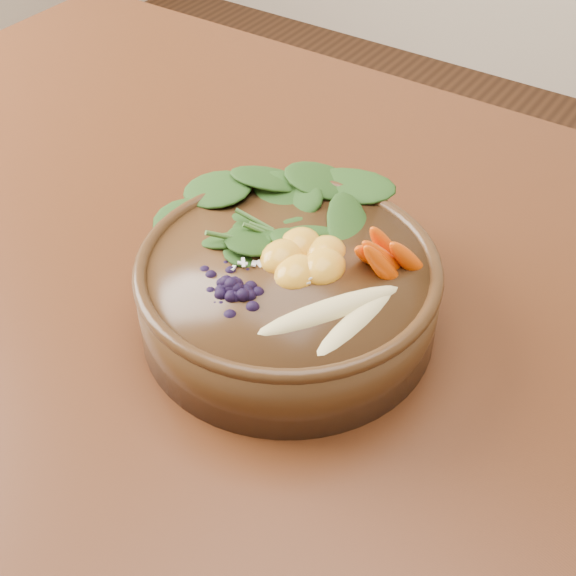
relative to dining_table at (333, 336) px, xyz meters
The scene contains 8 objects.
dining_table is the anchor object (origin of this frame).
stoneware_bowl 0.16m from the dining_table, 91.21° to the right, with size 0.29×0.29×0.08m, color #482B13.
kale_heap 0.20m from the dining_table, 137.36° to the right, with size 0.19×0.17×0.04m, color #254816, non-canonical shape.
carrot_cluster 0.23m from the dining_table, 27.43° to the right, with size 0.06×0.06×0.08m, color #DA3E00, non-canonical shape.
banana_halves 0.24m from the dining_table, 57.63° to the right, with size 0.10×0.15×0.03m.
mandarin_cluster 0.20m from the dining_table, 84.59° to the right, with size 0.09×0.09×0.03m, color gold, non-canonical shape.
blueberry_pile 0.24m from the dining_table, 98.92° to the right, with size 0.14×0.10×0.04m, color black, non-canonical shape.
coconut_flakes 0.21m from the dining_table, 94.19° to the right, with size 0.09×0.07×0.01m, color white, non-canonical shape.
Camera 1 is at (0.33, -0.58, 1.32)m, focal length 50.00 mm.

